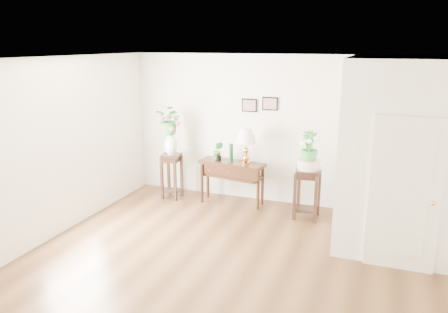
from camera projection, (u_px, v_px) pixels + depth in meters
The scene contains 20 objects.
floor at pixel (233, 267), 6.00m from camera, with size 6.00×5.50×0.02m, color brown.
ceiling at pixel (235, 59), 5.29m from camera, with size 6.00×5.50×0.02m, color white.
wall_back at pixel (283, 131), 8.14m from camera, with size 6.00×0.02×2.80m, color silver.
wall_front at pixel (109, 270), 3.15m from camera, with size 6.00×0.02×2.80m, color silver.
wall_left at pixel (49, 150), 6.66m from camera, with size 0.02×5.50×2.80m, color silver.
partition at pixel (405, 152), 6.54m from camera, with size 1.80×1.95×2.80m, color silver.
door at pixel (404, 196), 5.72m from camera, with size 0.90×0.05×2.10m, color beige.
art_print_left at pixel (249, 105), 8.22m from camera, with size 0.30×0.02×0.25m, color black.
art_print_right at pixel (270, 104), 8.08m from camera, with size 0.30×0.02×0.25m, color black.
wall_ornament at pixel (344, 105), 6.81m from camera, with size 0.51×0.51×0.07m, color #A76C31.
console_table at pixel (232, 183), 8.30m from camera, with size 1.24×0.41×0.83m, color black.
table_lamp at pixel (246, 145), 8.01m from camera, with size 0.38×0.38×0.66m, color #CC8438.
green_vase at pixel (231, 153), 8.16m from camera, with size 0.07×0.07×0.35m, color #0E3419.
potted_plant at pixel (218, 151), 8.25m from camera, with size 0.19×0.15×0.35m, color #378438.
plant_stand_a at pixel (172, 176), 8.60m from camera, with size 0.35×0.35×0.89m, color black.
porcelain_vase at pixel (171, 143), 8.43m from camera, with size 0.26×0.26×0.44m, color silver, non-canonical shape.
lily_arrangement at pixel (170, 119), 8.31m from camera, with size 0.53×0.46×0.58m, color #378438.
plant_stand_b at pixel (307, 194), 7.61m from camera, with size 0.42×0.42×0.89m, color black.
ceramic_bowl at pixel (309, 165), 7.47m from camera, with size 0.38×0.38×0.17m, color beige.
narcissus at pixel (309, 147), 7.39m from camera, with size 0.31×0.31×0.55m, color #378438.
Camera 1 is at (1.78, -5.12, 3.00)m, focal length 35.00 mm.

